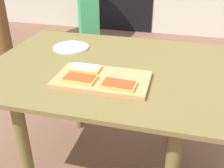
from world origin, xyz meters
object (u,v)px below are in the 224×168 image
(plate_white_left, at_px, (71,47))
(pizza_slice_near_right, at_px, (118,85))
(child_left, at_px, (89,29))
(pizza_slice_far_left, at_px, (85,68))
(dining_table, at_px, (112,85))
(pizza_slice_near_left, at_px, (80,78))
(cutting_board, at_px, (102,79))

(plate_white_left, bearing_deg, pizza_slice_near_right, -47.19)
(child_left, bearing_deg, pizza_slice_near_right, -64.67)
(pizza_slice_far_left, relative_size, child_left, 0.14)
(dining_table, xyz_separation_m, pizza_slice_near_right, (0.09, -0.24, 0.14))
(child_left, bearing_deg, pizza_slice_near_left, -72.96)
(pizza_slice_near_left, height_order, pizza_slice_near_right, same)
(dining_table, bearing_deg, pizza_slice_near_right, -69.31)
(cutting_board, xyz_separation_m, child_left, (-0.41, 0.99, -0.09))
(pizza_slice_far_left, xyz_separation_m, plate_white_left, (-0.20, 0.30, -0.02))
(cutting_board, distance_m, plate_white_left, 0.46)
(pizza_slice_near_left, bearing_deg, dining_table, 67.99)
(pizza_slice_near_left, bearing_deg, plate_white_left, 117.14)
(dining_table, xyz_separation_m, pizza_slice_far_left, (-0.10, -0.12, 0.14))
(cutting_board, bearing_deg, child_left, 112.36)
(dining_table, relative_size, pizza_slice_far_left, 8.54)
(cutting_board, height_order, pizza_slice_near_left, pizza_slice_near_left)
(dining_table, distance_m, pizza_slice_far_left, 0.21)
(cutting_board, bearing_deg, plate_white_left, 129.69)
(dining_table, relative_size, cutting_board, 3.01)
(dining_table, xyz_separation_m, cutting_board, (-0.00, -0.18, 0.12))
(dining_table, distance_m, child_left, 0.91)
(plate_white_left, height_order, child_left, child_left)
(dining_table, xyz_separation_m, pizza_slice_near_left, (-0.09, -0.22, 0.14))
(pizza_slice_far_left, bearing_deg, plate_white_left, 123.18)
(cutting_board, xyz_separation_m, pizza_slice_near_left, (-0.09, -0.05, 0.02))
(pizza_slice_near_right, relative_size, child_left, 0.14)
(pizza_slice_far_left, relative_size, plate_white_left, 0.71)
(pizza_slice_near_left, xyz_separation_m, pizza_slice_near_right, (0.18, -0.01, 0.00))
(dining_table, height_order, pizza_slice_near_left, pizza_slice_near_left)
(pizza_slice_near_right, height_order, child_left, child_left)
(plate_white_left, bearing_deg, cutting_board, -50.31)
(cutting_board, relative_size, plate_white_left, 2.02)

